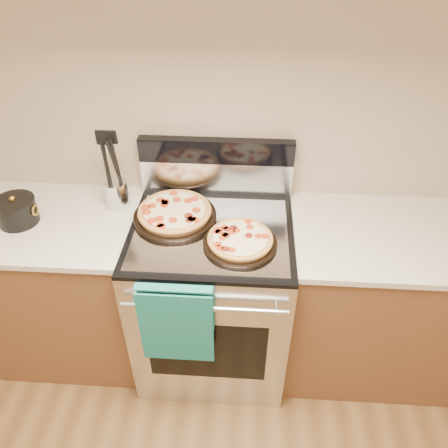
# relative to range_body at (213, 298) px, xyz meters

# --- Properties ---
(wall_back) EXTENTS (4.00, 0.00, 4.00)m
(wall_back) POSITION_rel_range_body_xyz_m (0.00, 0.35, 0.90)
(wall_back) COLOR tan
(wall_back) RESTS_ON ground
(range_body) EXTENTS (0.76, 0.68, 0.90)m
(range_body) POSITION_rel_range_body_xyz_m (0.00, 0.00, 0.00)
(range_body) COLOR #B7B7BC
(range_body) RESTS_ON ground
(oven_window) EXTENTS (0.56, 0.01, 0.40)m
(oven_window) POSITION_rel_range_body_xyz_m (0.00, -0.34, 0.00)
(oven_window) COLOR black
(oven_window) RESTS_ON range_body
(cooktop) EXTENTS (0.76, 0.68, 0.02)m
(cooktop) POSITION_rel_range_body_xyz_m (0.00, 0.00, 0.46)
(cooktop) COLOR black
(cooktop) RESTS_ON range_body
(backsplash_lower) EXTENTS (0.76, 0.06, 0.18)m
(backsplash_lower) POSITION_rel_range_body_xyz_m (0.00, 0.31, 0.56)
(backsplash_lower) COLOR silver
(backsplash_lower) RESTS_ON cooktop
(backsplash_upper) EXTENTS (0.76, 0.06, 0.12)m
(backsplash_upper) POSITION_rel_range_body_xyz_m (0.00, 0.31, 0.71)
(backsplash_upper) COLOR black
(backsplash_upper) RESTS_ON backsplash_lower
(oven_handle) EXTENTS (0.70, 0.03, 0.03)m
(oven_handle) POSITION_rel_range_body_xyz_m (0.00, -0.38, 0.35)
(oven_handle) COLOR silver
(oven_handle) RESTS_ON range_body
(dish_towel) EXTENTS (0.32, 0.05, 0.42)m
(dish_towel) POSITION_rel_range_body_xyz_m (-0.12, -0.38, 0.25)
(dish_towel) COLOR #16706C
(dish_towel) RESTS_ON oven_handle
(foil_sheet) EXTENTS (0.70, 0.55, 0.01)m
(foil_sheet) POSITION_rel_range_body_xyz_m (0.00, -0.03, 0.47)
(foil_sheet) COLOR gray
(foil_sheet) RESTS_ON cooktop
(cabinet_left) EXTENTS (1.00, 0.62, 0.88)m
(cabinet_left) POSITION_rel_range_body_xyz_m (-0.88, 0.03, -0.01)
(cabinet_left) COLOR brown
(cabinet_left) RESTS_ON ground
(countertop_left) EXTENTS (1.02, 0.64, 0.03)m
(countertop_left) POSITION_rel_range_body_xyz_m (-0.88, 0.03, 0.45)
(countertop_left) COLOR beige
(countertop_left) RESTS_ON cabinet_left
(cabinet_right) EXTENTS (1.00, 0.62, 0.88)m
(cabinet_right) POSITION_rel_range_body_xyz_m (0.88, 0.03, -0.01)
(cabinet_right) COLOR brown
(cabinet_right) RESTS_ON ground
(countertop_right) EXTENTS (1.02, 0.64, 0.03)m
(countertop_right) POSITION_rel_range_body_xyz_m (0.88, 0.03, 0.45)
(countertop_right) COLOR beige
(countertop_right) RESTS_ON cabinet_right
(pepperoni_pizza_back) EXTENTS (0.40, 0.40, 0.05)m
(pepperoni_pizza_back) POSITION_rel_range_body_xyz_m (-0.18, 0.07, 0.50)
(pepperoni_pizza_back) COLOR #A97333
(pepperoni_pizza_back) RESTS_ON foil_sheet
(pepperoni_pizza_front) EXTENTS (0.35, 0.35, 0.04)m
(pepperoni_pizza_front) POSITION_rel_range_body_xyz_m (0.14, -0.10, 0.50)
(pepperoni_pizza_front) COLOR #A97333
(pepperoni_pizza_front) RESTS_ON foil_sheet
(utensil_crock) EXTENTS (0.14, 0.14, 0.14)m
(utensil_crock) POSITION_rel_range_body_xyz_m (-0.48, 0.17, 0.53)
(utensil_crock) COLOR silver
(utensil_crock) RESTS_ON countertop_left
(saucepan) EXTENTS (0.20, 0.20, 0.11)m
(saucepan) POSITION_rel_range_body_xyz_m (-0.92, 0.01, 0.52)
(saucepan) COLOR black
(saucepan) RESTS_ON countertop_left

